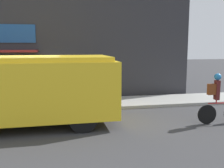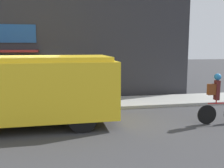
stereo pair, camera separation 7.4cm
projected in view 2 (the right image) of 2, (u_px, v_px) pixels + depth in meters
ground_plane at (28, 114)px, 10.00m from camera, size 70.00×70.00×0.00m
sidewalk at (31, 106)px, 11.00m from camera, size 28.00×2.09×0.13m
storefront at (31, 47)px, 12.00m from camera, size 15.42×0.83×5.03m
school_bus at (31, 90)px, 8.41m from camera, size 6.10×2.81×2.25m
cyclist at (218, 99)px, 8.65m from camera, size 1.58×0.23×1.69m
trash_bin at (11, 93)px, 11.13m from camera, size 0.45×0.45×0.91m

